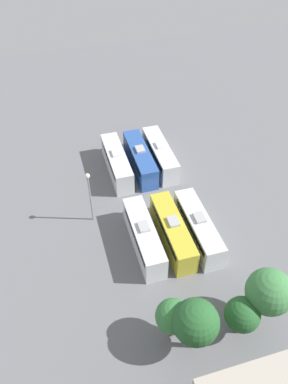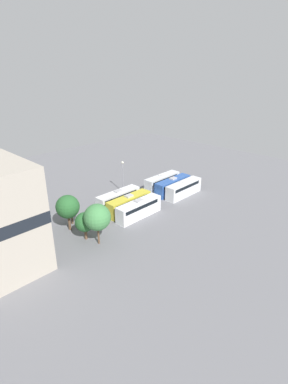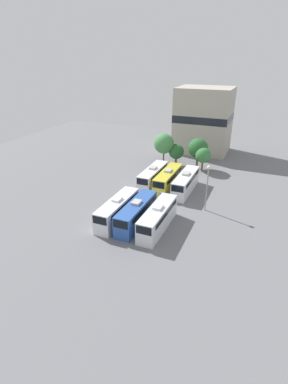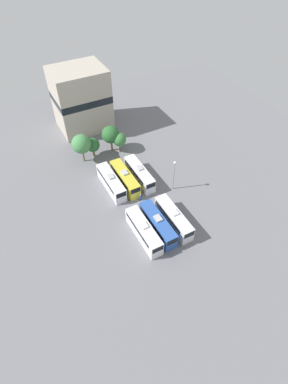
% 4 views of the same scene
% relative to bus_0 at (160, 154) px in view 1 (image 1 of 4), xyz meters
% --- Properties ---
extents(ground_plane, '(107.58, 107.58, 0.00)m').
position_rel_bus_0_xyz_m(ground_plane, '(3.19, 7.26, -1.84)').
color(ground_plane, slate).
extents(bus_0, '(2.51, 10.48, 3.70)m').
position_rel_bus_0_xyz_m(bus_0, '(0.00, 0.00, 0.00)').
color(bus_0, silver).
rests_on(bus_0, ground_plane).
extents(bus_1, '(2.51, 10.48, 3.70)m').
position_rel_bus_0_xyz_m(bus_1, '(3.09, 0.18, 0.00)').
color(bus_1, '#2D56A8').
rests_on(bus_1, ground_plane).
extents(bus_2, '(2.51, 10.48, 3.70)m').
position_rel_bus_0_xyz_m(bus_2, '(6.54, 0.02, 0.00)').
color(bus_2, silver).
rests_on(bus_2, ground_plane).
extents(bus_3, '(2.51, 10.48, 3.70)m').
position_rel_bus_0_xyz_m(bus_3, '(-0.01, 14.81, 0.00)').
color(bus_3, silver).
rests_on(bus_3, ground_plane).
extents(bus_4, '(2.51, 10.48, 3.70)m').
position_rel_bus_0_xyz_m(bus_4, '(3.13, 14.53, 0.00)').
color(bus_4, gold).
rests_on(bus_4, ground_plane).
extents(bus_5, '(2.51, 10.48, 3.70)m').
position_rel_bus_0_xyz_m(bus_5, '(6.63, 14.33, 0.00)').
color(bus_5, silver).
rests_on(bus_5, ground_plane).
extents(worker_person, '(0.36, 0.36, 1.73)m').
position_rel_bus_0_xyz_m(worker_person, '(3.85, 8.64, -1.03)').
color(worker_person, navy).
rests_on(worker_person, ground_plane).
extents(light_pole, '(0.60, 0.60, 7.73)m').
position_rel_bus_0_xyz_m(light_pole, '(11.68, 8.33, 3.41)').
color(light_pole, gray).
rests_on(light_pole, ground_plane).
extents(tree_0, '(4.52, 4.52, 7.27)m').
position_rel_bus_0_xyz_m(tree_0, '(-2.03, 26.53, 3.16)').
color(tree_0, brown).
rests_on(tree_0, ground_plane).
extents(tree_1, '(3.43, 3.43, 5.04)m').
position_rel_bus_0_xyz_m(tree_1, '(0.75, 27.18, 1.46)').
color(tree_1, brown).
rests_on(tree_1, ground_plane).
extents(tree_2, '(4.29, 4.29, 6.81)m').
position_rel_bus_0_xyz_m(tree_2, '(5.60, 27.28, 2.79)').
color(tree_2, brown).
rests_on(tree_2, ground_plane).
extents(tree_3, '(3.32, 3.32, 5.36)m').
position_rel_bus_0_xyz_m(tree_3, '(7.14, 25.71, 1.83)').
color(tree_3, brown).
rests_on(tree_3, ground_plane).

